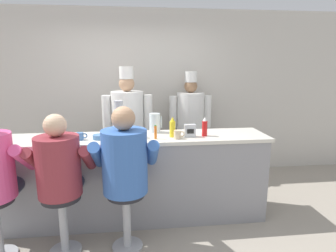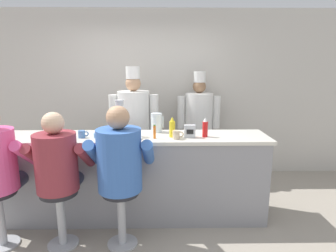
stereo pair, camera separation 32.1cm
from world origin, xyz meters
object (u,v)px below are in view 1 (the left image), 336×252
mustard_bottle_yellow (173,128)px  cereal_bowl (99,137)px  diner_seated_maroon (60,170)px  cook_in_whites_far (190,121)px  cup_stack_steel (119,119)px  napkin_dispenser_chrome (190,131)px  ketchup_bottle_red (205,127)px  hot_sauce_bottle_orange (155,132)px  water_pitcher_clear (155,123)px  diner_seated_blue (125,165)px  coffee_mug_blue (80,136)px  coffee_mug_tan (178,135)px  cook_in_whites_near (128,124)px  breakfast_plate (131,139)px

mustard_bottle_yellow → cereal_bowl: (-0.82, -0.01, -0.08)m
diner_seated_maroon → cook_in_whites_far: (1.60, 1.74, 0.10)m
cup_stack_steel → mustard_bottle_yellow: bearing=-8.3°
napkin_dispenser_chrome → diner_seated_maroon: (-1.34, -0.45, -0.24)m
cereal_bowl → ketchup_bottle_red: bearing=0.4°
hot_sauce_bottle_orange → water_pitcher_clear: 0.32m
mustard_bottle_yellow → diner_seated_blue: bearing=-138.5°
hot_sauce_bottle_orange → cereal_bowl: size_ratio=1.08×
water_pitcher_clear → cook_in_whites_far: 1.22m
coffee_mug_blue → napkin_dispenser_chrome: 1.22m
ketchup_bottle_red → cup_stack_steel: bearing=175.0°
cereal_bowl → cup_stack_steel: cup_stack_steel is taller
coffee_mug_tan → cook_in_whites_near: (-0.57, 0.98, -0.07)m
breakfast_plate → coffee_mug_blue: coffee_mug_blue is taller
cereal_bowl → coffee_mug_blue: (-0.20, -0.01, 0.02)m
coffee_mug_blue → cup_stack_steel: 0.46m
ketchup_bottle_red → cup_stack_steel: size_ratio=0.54×
mustard_bottle_yellow → coffee_mug_blue: 1.02m
mustard_bottle_yellow → breakfast_plate: size_ratio=0.86×
coffee_mug_tan → napkin_dispenser_chrome: napkin_dispenser_chrome is taller
breakfast_plate → diner_seated_blue: bearing=-98.6°
ketchup_bottle_red → coffee_mug_tan: size_ratio=1.82×
hot_sauce_bottle_orange → cereal_bowl: hot_sauce_bottle_orange is taller
coffee_mug_blue → cup_stack_steel: bearing=14.4°
mustard_bottle_yellow → water_pitcher_clear: 0.31m
cook_in_whites_far → mustard_bottle_yellow: bearing=-109.8°
cook_in_whites_far → breakfast_plate: bearing=-124.5°
diner_seated_maroon → diner_seated_blue: bearing=0.3°
ketchup_bottle_red → breakfast_plate: bearing=-174.3°
water_pitcher_clear → napkin_dispenser_chrome: bearing=-35.7°
water_pitcher_clear → breakfast_plate: size_ratio=0.86×
water_pitcher_clear → cook_in_whites_far: bearing=57.8°
cereal_bowl → cook_in_whites_near: (0.29, 0.89, -0.05)m
cup_stack_steel → napkin_dispenser_chrome: (0.80, -0.11, -0.14)m
cereal_bowl → mustard_bottle_yellow: bearing=0.4°
coffee_mug_tan → cook_in_whites_near: bearing=120.2°
coffee_mug_blue → diner_seated_blue: 0.69m
diner_seated_maroon → coffee_mug_blue: bearing=75.0°
hot_sauce_bottle_orange → diner_seated_blue: 0.56m
diner_seated_blue → coffee_mug_blue: bearing=137.7°
coffee_mug_blue → ketchup_bottle_red: bearing=0.9°
ketchup_bottle_red → diner_seated_maroon: (-1.51, -0.47, -0.28)m
coffee_mug_tan → cook_in_whites_near: size_ratio=0.07×
hot_sauce_bottle_orange → ketchup_bottle_red: bearing=6.8°
coffee_mug_blue → cook_in_whites_near: cook_in_whites_near is taller
cereal_bowl → coffee_mug_blue: bearing=-175.8°
hot_sauce_bottle_orange → coffee_mug_tan: (0.24, -0.03, -0.03)m
diner_seated_blue → coffee_mug_tan: bearing=32.9°
diner_seated_blue → cook_in_whites_far: (0.99, 1.74, 0.08)m
coffee_mug_blue → diner_seated_blue: size_ratio=0.08×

